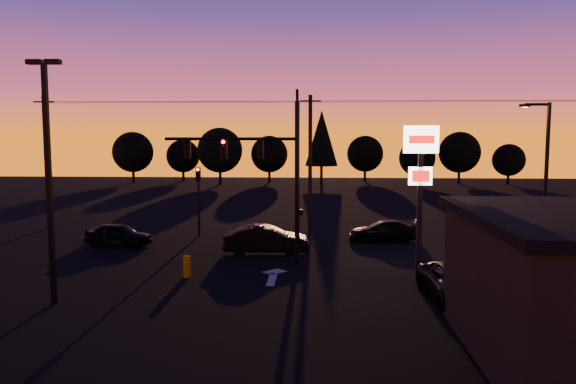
{
  "coord_description": "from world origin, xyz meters",
  "views": [
    {
      "loc": [
        2.49,
        -23.3,
        6.43
      ],
      "look_at": [
        1.0,
        5.0,
        3.5
      ],
      "focal_mm": 35.0,
      "sensor_mm": 36.0,
      "label": 1
    }
  ],
  "objects_px": {
    "parking_lot_light": "(48,165)",
    "car_mid": "(266,240)",
    "suv_parked": "(459,284)",
    "streetlight": "(544,174)",
    "secondary_signal": "(198,191)",
    "car_right": "(383,231)",
    "traffic_signal_mast": "(264,165)",
    "bollard": "(187,267)",
    "pylon_sign": "(420,169)",
    "car_left": "(119,235)"
  },
  "relations": [
    {
      "from": "traffic_signal_mast",
      "to": "suv_parked",
      "type": "height_order",
      "value": "traffic_signal_mast"
    },
    {
      "from": "car_mid",
      "to": "suv_parked",
      "type": "xyz_separation_m",
      "value": [
        8.2,
        -8.3,
        -0.06
      ]
    },
    {
      "from": "parking_lot_light",
      "to": "streetlight",
      "type": "relative_size",
      "value": 1.14
    },
    {
      "from": "bollard",
      "to": "suv_parked",
      "type": "distance_m",
      "value": 11.72
    },
    {
      "from": "parking_lot_light",
      "to": "traffic_signal_mast",
      "type": "bearing_deg",
      "value": 43.37
    },
    {
      "from": "suv_parked",
      "to": "car_left",
      "type": "bearing_deg",
      "value": 146.43
    },
    {
      "from": "parking_lot_light",
      "to": "pylon_sign",
      "type": "relative_size",
      "value": 1.34
    },
    {
      "from": "suv_parked",
      "to": "streetlight",
      "type": "bearing_deg",
      "value": 47.8
    },
    {
      "from": "car_right",
      "to": "suv_parked",
      "type": "bearing_deg",
      "value": 4.12
    },
    {
      "from": "traffic_signal_mast",
      "to": "parking_lot_light",
      "type": "distance_m",
      "value": 10.19
    },
    {
      "from": "suv_parked",
      "to": "parking_lot_light",
      "type": "bearing_deg",
      "value": -179.02
    },
    {
      "from": "car_mid",
      "to": "car_right",
      "type": "distance_m",
      "value": 7.82
    },
    {
      "from": "streetlight",
      "to": "suv_parked",
      "type": "bearing_deg",
      "value": -128.97
    },
    {
      "from": "traffic_signal_mast",
      "to": "car_mid",
      "type": "distance_m",
      "value": 4.84
    },
    {
      "from": "traffic_signal_mast",
      "to": "car_left",
      "type": "relative_size",
      "value": 2.21
    },
    {
      "from": "streetlight",
      "to": "pylon_sign",
      "type": "bearing_deg",
      "value": -149.92
    },
    {
      "from": "parking_lot_light",
      "to": "car_left",
      "type": "xyz_separation_m",
      "value": [
        -1.45,
        11.03,
        -4.61
      ]
    },
    {
      "from": "secondary_signal",
      "to": "car_left",
      "type": "relative_size",
      "value": 1.12
    },
    {
      "from": "secondary_signal",
      "to": "car_right",
      "type": "xyz_separation_m",
      "value": [
        11.49,
        -1.08,
        -2.25
      ]
    },
    {
      "from": "parking_lot_light",
      "to": "secondary_signal",
      "type": "bearing_deg",
      "value": 80.21
    },
    {
      "from": "secondary_signal",
      "to": "traffic_signal_mast",
      "type": "bearing_deg",
      "value": -56.81
    },
    {
      "from": "parking_lot_light",
      "to": "car_mid",
      "type": "distance_m",
      "value": 12.73
    },
    {
      "from": "parking_lot_light",
      "to": "suv_parked",
      "type": "height_order",
      "value": "parking_lot_light"
    },
    {
      "from": "traffic_signal_mast",
      "to": "secondary_signal",
      "type": "xyz_separation_m",
      "value": [
        -4.9,
        7.49,
        -2.07
      ]
    },
    {
      "from": "car_left",
      "to": "car_right",
      "type": "xyz_separation_m",
      "value": [
        15.44,
        2.37,
        -0.05
      ]
    },
    {
      "from": "car_right",
      "to": "suv_parked",
      "type": "distance_m",
      "value": 12.36
    },
    {
      "from": "traffic_signal_mast",
      "to": "suv_parked",
      "type": "distance_m",
      "value": 10.82
    },
    {
      "from": "pylon_sign",
      "to": "suv_parked",
      "type": "height_order",
      "value": "pylon_sign"
    },
    {
      "from": "traffic_signal_mast",
      "to": "bollard",
      "type": "xyz_separation_m",
      "value": [
        -3.26,
        -2.79,
        -4.45
      ]
    },
    {
      "from": "car_left",
      "to": "suv_parked",
      "type": "height_order",
      "value": "suv_parked"
    },
    {
      "from": "secondary_signal",
      "to": "car_left",
      "type": "distance_m",
      "value": 5.69
    },
    {
      "from": "pylon_sign",
      "to": "car_right",
      "type": "relative_size",
      "value": 1.62
    },
    {
      "from": "parking_lot_light",
      "to": "pylon_sign",
      "type": "height_order",
      "value": "parking_lot_light"
    },
    {
      "from": "secondary_signal",
      "to": "bollard",
      "type": "distance_m",
      "value": 10.68
    },
    {
      "from": "pylon_sign",
      "to": "car_left",
      "type": "distance_m",
      "value": 17.76
    },
    {
      "from": "secondary_signal",
      "to": "pylon_sign",
      "type": "distance_m",
      "value": 15.75
    },
    {
      "from": "parking_lot_light",
      "to": "suv_parked",
      "type": "distance_m",
      "value": 16.16
    },
    {
      "from": "bollard",
      "to": "suv_parked",
      "type": "height_order",
      "value": "suv_parked"
    },
    {
      "from": "traffic_signal_mast",
      "to": "bollard",
      "type": "bearing_deg",
      "value": -139.43
    },
    {
      "from": "car_mid",
      "to": "suv_parked",
      "type": "bearing_deg",
      "value": -137.94
    },
    {
      "from": "secondary_signal",
      "to": "car_right",
      "type": "height_order",
      "value": "secondary_signal"
    },
    {
      "from": "suv_parked",
      "to": "car_right",
      "type": "bearing_deg",
      "value": 93.57
    },
    {
      "from": "secondary_signal",
      "to": "parking_lot_light",
      "type": "bearing_deg",
      "value": -99.79
    },
    {
      "from": "parking_lot_light",
      "to": "streetlight",
      "type": "distance_m",
      "value": 23.05
    },
    {
      "from": "traffic_signal_mast",
      "to": "parking_lot_light",
      "type": "height_order",
      "value": "parking_lot_light"
    },
    {
      "from": "suv_parked",
      "to": "pylon_sign",
      "type": "bearing_deg",
      "value": 102.61
    },
    {
      "from": "pylon_sign",
      "to": "streetlight",
      "type": "distance_m",
      "value": 8.0
    },
    {
      "from": "traffic_signal_mast",
      "to": "suv_parked",
      "type": "relative_size",
      "value": 1.71
    },
    {
      "from": "streetlight",
      "to": "suv_parked",
      "type": "height_order",
      "value": "streetlight"
    },
    {
      "from": "suv_parked",
      "to": "secondary_signal",
      "type": "bearing_deg",
      "value": 130.91
    }
  ]
}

